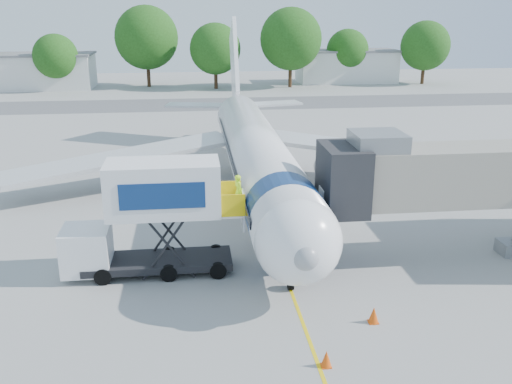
{
  "coord_description": "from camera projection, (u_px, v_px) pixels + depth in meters",
  "views": [
    {
      "loc": [
        -4.26,
        -32.37,
        12.28
      ],
      "look_at": [
        -1.04,
        -4.92,
        3.2
      ],
      "focal_mm": 40.0,
      "sensor_mm": 36.0,
      "label": 1
    }
  ],
  "objects": [
    {
      "name": "ground",
      "position": [
        263.0,
        216.0,
        34.85
      ],
      "size": [
        160.0,
        160.0,
        0.0
      ],
      "primitive_type": "plane",
      "color": "#9B9B99",
      "rests_on": "ground"
    },
    {
      "name": "guidance_line",
      "position": [
        263.0,
        216.0,
        34.85
      ],
      "size": [
        0.15,
        70.0,
        0.01
      ],
      "primitive_type": "cube",
      "color": "yellow",
      "rests_on": "ground"
    },
    {
      "name": "taxiway_strip",
      "position": [
        222.0,
        104.0,
        74.48
      ],
      "size": [
        120.0,
        10.0,
        0.01
      ],
      "primitive_type": "cube",
      "color": "#59595B",
      "rests_on": "ground"
    },
    {
      "name": "aircraft",
      "position": [
        256.0,
        153.0,
        37.82
      ],
      "size": [
        34.17,
        37.73,
        11.35
      ],
      "color": "white",
      "rests_on": "ground"
    },
    {
      "name": "jet_bridge",
      "position": [
        445.0,
        176.0,
        27.77
      ],
      "size": [
        13.9,
        3.2,
        6.6
      ],
      "color": "gray",
      "rests_on": "ground"
    },
    {
      "name": "catering_hiloader",
      "position": [
        150.0,
        219.0,
        26.68
      ],
      "size": [
        8.59,
        2.44,
        5.5
      ],
      "color": "black",
      "rests_on": "ground"
    },
    {
      "name": "ground_tug",
      "position": [
        293.0,
        377.0,
        18.63
      ],
      "size": [
        3.53,
        2.1,
        1.34
      ],
      "rotation": [
        0.0,
        0.0,
        -0.11
      ],
      "color": "white",
      "rests_on": "ground"
    },
    {
      "name": "safety_cone_a",
      "position": [
        374.0,
        315.0,
        23.07
      ],
      "size": [
        0.44,
        0.44,
        0.7
      ],
      "color": "#DD4A0B",
      "rests_on": "ground"
    },
    {
      "name": "safety_cone_b",
      "position": [
        326.0,
        359.0,
        20.26
      ],
      "size": [
        0.4,
        0.4,
        0.64
      ],
      "color": "#DD4A0B",
      "rests_on": "ground"
    },
    {
      "name": "outbuilding_left",
      "position": [
        33.0,
        71.0,
        87.53
      ],
      "size": [
        18.4,
        8.4,
        5.3
      ],
      "color": "silver",
      "rests_on": "ground"
    },
    {
      "name": "outbuilding_right",
      "position": [
        346.0,
        66.0,
        94.96
      ],
      "size": [
        16.4,
        7.4,
        5.3
      ],
      "color": "silver",
      "rests_on": "ground"
    },
    {
      "name": "tree_b",
      "position": [
        55.0,
        56.0,
        84.29
      ],
      "size": [
        6.55,
        6.55,
        8.36
      ],
      "color": "#382314",
      "rests_on": "ground"
    },
    {
      "name": "tree_c",
      "position": [
        146.0,
        38.0,
        87.83
      ],
      "size": [
        9.72,
        9.72,
        12.39
      ],
      "color": "#382314",
      "rests_on": "ground"
    },
    {
      "name": "tree_d",
      "position": [
        215.0,
        49.0,
        86.34
      ],
      "size": [
        7.73,
        7.73,
        9.85
      ],
      "color": "#382314",
      "rests_on": "ground"
    },
    {
      "name": "tree_e",
      "position": [
        291.0,
        39.0,
        87.38
      ],
      "size": [
        9.49,
        9.49,
        12.09
      ],
      "color": "#382314",
      "rests_on": "ground"
    },
    {
      "name": "tree_f",
      "position": [
        347.0,
        50.0,
        92.99
      ],
      "size": [
        6.82,
        6.82,
        8.69
      ],
      "color": "#382314",
      "rests_on": "ground"
    },
    {
      "name": "tree_g",
      "position": [
        425.0,
        46.0,
        91.55
      ],
      "size": [
        7.86,
        7.86,
        10.02
      ],
      "color": "#382314",
      "rests_on": "ground"
    }
  ]
}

